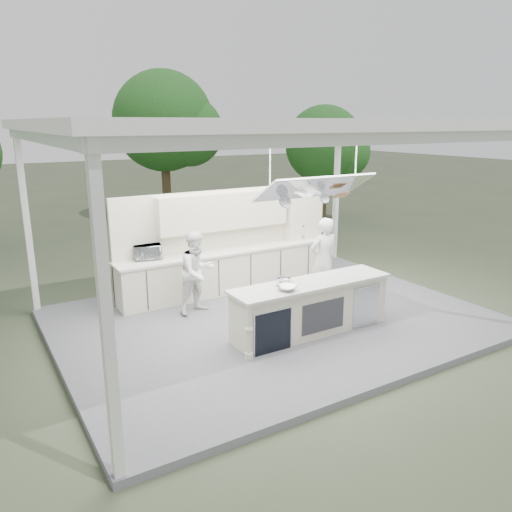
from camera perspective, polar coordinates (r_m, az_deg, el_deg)
ground at (r=9.88m, az=2.07°, el=-7.67°), size 90.00×90.00×0.00m
stage_deck at (r=9.86m, az=2.08°, el=-7.35°), size 8.00×6.00×0.12m
tent at (r=9.10m, az=2.36°, el=14.38°), size 8.20×6.20×3.86m
demo_island at (r=9.07m, az=6.23°, el=-5.84°), size 3.10×0.79×0.95m
back_counter at (r=11.22m, az=-3.21°, el=-1.63°), size 5.08×0.72×0.95m
back_wall_unit at (r=11.37m, az=-1.81°, el=3.69°), size 5.05×0.48×2.25m
tree_cluster at (r=18.05m, az=-15.95°, el=12.84°), size 19.55×9.40×5.85m
head_chef at (r=10.58m, az=7.69°, el=-0.43°), size 0.67×0.45×1.79m
sous_chef at (r=9.91m, az=-6.70°, el=-1.85°), size 0.94×0.81×1.66m
toaster_oven at (r=10.54m, az=-12.35°, el=0.47°), size 0.63×0.48×0.31m
bowl_large at (r=8.44m, az=3.54°, el=-3.67°), size 0.42×0.42×0.08m
bowl_small at (r=8.87m, az=3.23°, el=-2.75°), size 0.27×0.27×0.07m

